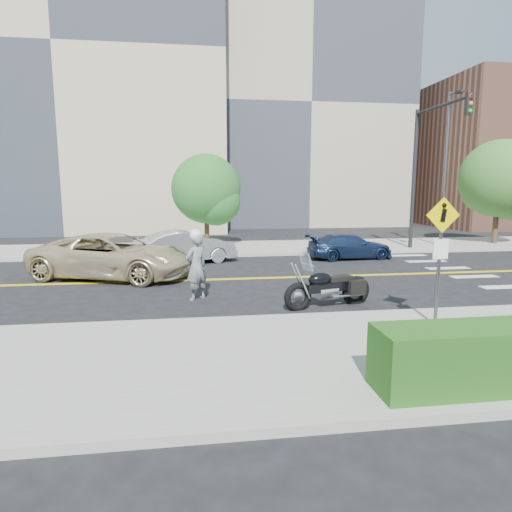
{
  "coord_description": "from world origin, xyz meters",
  "views": [
    {
      "loc": [
        -1.14,
        -15.05,
        3.23
      ],
      "look_at": [
        0.62,
        -2.36,
        1.2
      ],
      "focal_mm": 30.0,
      "sensor_mm": 36.0,
      "label": 1
    }
  ],
  "objects_px": {
    "suv": "(113,256)",
    "parked_car_blue": "(350,246)",
    "motorcyclist": "(196,265)",
    "motorcycle": "(329,279)",
    "pedestrian_sign": "(440,246)",
    "parked_car_silver": "(186,247)"
  },
  "relations": [
    {
      "from": "suv",
      "to": "parked_car_blue",
      "type": "xyz_separation_m",
      "value": [
        10.05,
        2.97,
        -0.24
      ]
    },
    {
      "from": "motorcyclist",
      "to": "motorcycle",
      "type": "bearing_deg",
      "value": 124.27
    },
    {
      "from": "parked_car_blue",
      "to": "suv",
      "type": "bearing_deg",
      "value": 102.33
    },
    {
      "from": "pedestrian_sign",
      "to": "parked_car_blue",
      "type": "distance_m",
      "value": 10.36
    },
    {
      "from": "motorcycle",
      "to": "parked_car_silver",
      "type": "xyz_separation_m",
      "value": [
        -4.06,
        7.6,
        -0.07
      ]
    },
    {
      "from": "motorcyclist",
      "to": "parked_car_blue",
      "type": "bearing_deg",
      "value": -174.12
    },
    {
      "from": "suv",
      "to": "parked_car_blue",
      "type": "height_order",
      "value": "suv"
    },
    {
      "from": "motorcyclist",
      "to": "suv",
      "type": "bearing_deg",
      "value": -87.38
    },
    {
      "from": "pedestrian_sign",
      "to": "suv",
      "type": "relative_size",
      "value": 0.51
    },
    {
      "from": "parked_car_silver",
      "to": "parked_car_blue",
      "type": "height_order",
      "value": "parked_car_silver"
    },
    {
      "from": "motorcycle",
      "to": "parked_car_silver",
      "type": "relative_size",
      "value": 0.6
    },
    {
      "from": "pedestrian_sign",
      "to": "motorcycle",
      "type": "bearing_deg",
      "value": 127.23
    },
    {
      "from": "suv",
      "to": "parked_car_blue",
      "type": "bearing_deg",
      "value": -54.19
    },
    {
      "from": "motorcyclist",
      "to": "motorcycle",
      "type": "distance_m",
      "value": 3.8
    },
    {
      "from": "pedestrian_sign",
      "to": "parked_car_blue",
      "type": "bearing_deg",
      "value": 80.63
    },
    {
      "from": "pedestrian_sign",
      "to": "motorcyclist",
      "type": "distance_m",
      "value": 6.52
    },
    {
      "from": "motorcyclist",
      "to": "parked_car_silver",
      "type": "distance_m",
      "value": 6.41
    },
    {
      "from": "motorcyclist",
      "to": "parked_car_blue",
      "type": "distance_m",
      "value": 9.65
    },
    {
      "from": "motorcycle",
      "to": "suv",
      "type": "xyz_separation_m",
      "value": [
        -6.59,
        4.82,
        0.02
      ]
    },
    {
      "from": "pedestrian_sign",
      "to": "motorcycle",
      "type": "height_order",
      "value": "pedestrian_sign"
    },
    {
      "from": "motorcycle",
      "to": "parked_car_silver",
      "type": "distance_m",
      "value": 8.61
    },
    {
      "from": "motorcyclist",
      "to": "motorcycle",
      "type": "xyz_separation_m",
      "value": [
        3.6,
        -1.21,
        -0.25
      ]
    }
  ]
}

